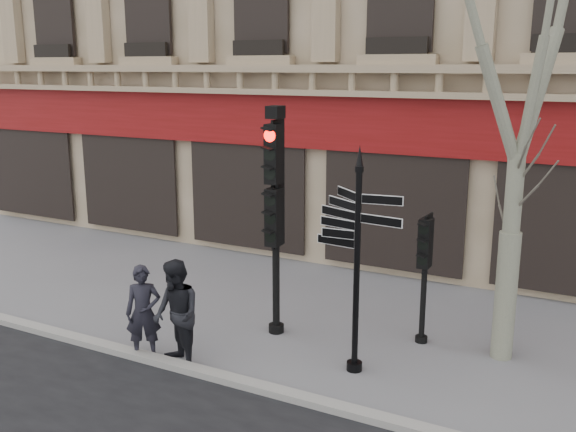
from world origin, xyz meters
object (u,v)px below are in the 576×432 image
Objects in this scene: traffic_signal_main at (276,193)px; traffic_signal_secondary at (425,257)px; fingerpost at (358,223)px; pedestrian_b at (176,315)px; pedestrian_a at (143,312)px.

traffic_signal_main reaches higher than traffic_signal_secondary.
traffic_signal_secondary is (2.55, 0.85, -1.05)m from traffic_signal_main.
traffic_signal_main is at bearing -160.50° from traffic_signal_secondary.
pedestrian_b is at bearing -139.26° from fingerpost.
pedestrian_b is (0.70, 0.00, 0.09)m from pedestrian_a.
traffic_signal_secondary is 1.26× the size of pedestrian_b.
fingerpost reaches higher than pedestrian_b.
traffic_signal_main reaches higher than fingerpost.
traffic_signal_secondary reaches higher than pedestrian_a.
traffic_signal_secondary is 1.41× the size of pedestrian_a.
pedestrian_b is at bearing -33.71° from pedestrian_a.
traffic_signal_main is 2.89m from traffic_signal_secondary.
pedestrian_b is (-0.77, -2.01, -1.76)m from traffic_signal_main.
traffic_signal_main is 2.30× the size of pedestrian_b.
traffic_signal_secondary is at bearing 15.62° from traffic_signal_main.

